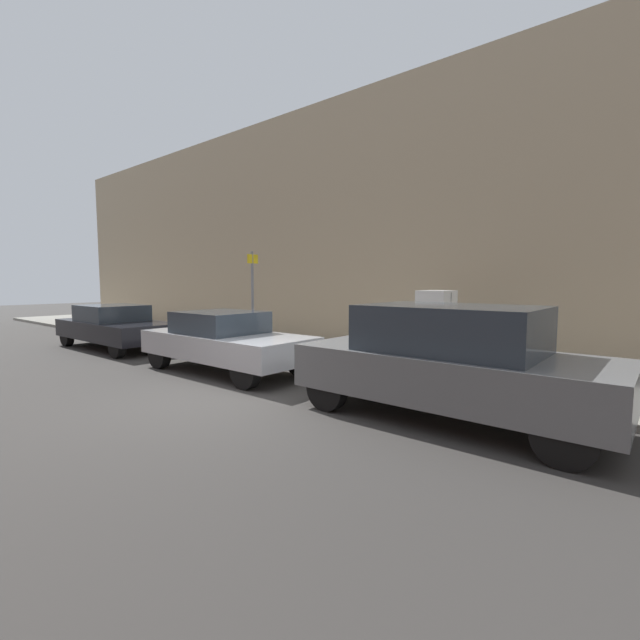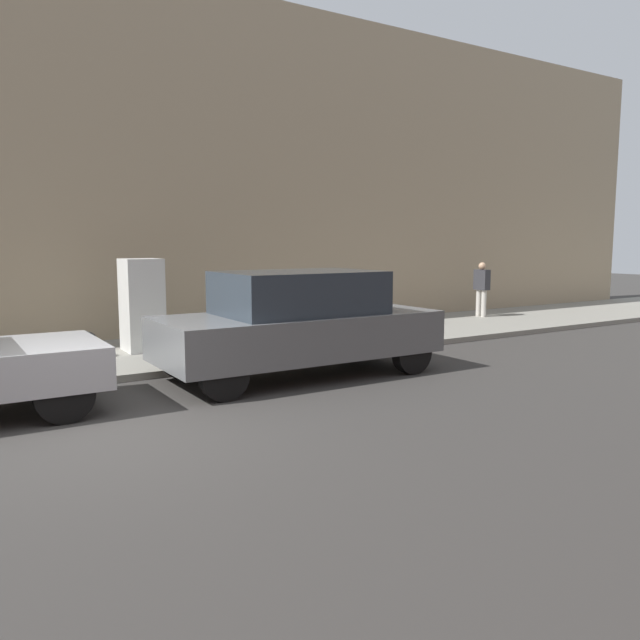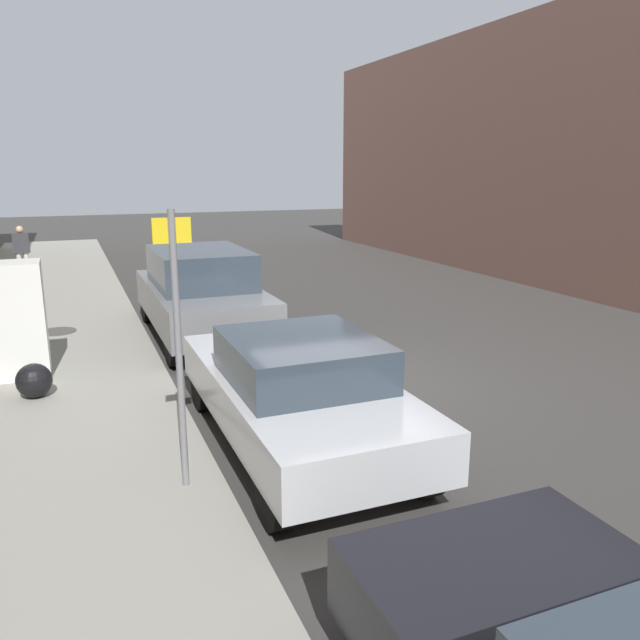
{
  "view_description": "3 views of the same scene",
  "coord_description": "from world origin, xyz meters",
  "px_view_note": "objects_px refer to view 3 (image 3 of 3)",
  "views": [
    {
      "loc": [
        4.73,
        6.22,
        2.11
      ],
      "look_at": [
        -2.76,
        0.01,
        1.24
      ],
      "focal_mm": 24.0,
      "sensor_mm": 36.0,
      "label": 1
    },
    {
      "loc": [
        7.36,
        -1.53,
        2.24
      ],
      "look_at": [
        -2.12,
        4.43,
        0.83
      ],
      "focal_mm": 35.0,
      "sensor_mm": 36.0,
      "label": 2
    },
    {
      "loc": [
        -3.89,
        -8.44,
        3.29
      ],
      "look_at": [
        -0.18,
        0.67,
        0.89
      ],
      "focal_mm": 35.0,
      "sensor_mm": 36.0,
      "label": 3
    }
  ],
  "objects_px": {
    "parked_suv_gray": "(201,292)",
    "parked_sedan_silver": "(297,389)",
    "discarded_refrigerator": "(18,320)",
    "pedestrian_walking_far": "(22,249)",
    "trash_bag": "(34,381)",
    "street_sign_post": "(178,339)"
  },
  "relations": [
    {
      "from": "discarded_refrigerator",
      "to": "parked_suv_gray",
      "type": "height_order",
      "value": "discarded_refrigerator"
    },
    {
      "from": "street_sign_post",
      "to": "trash_bag",
      "type": "distance_m",
      "value": 3.9
    },
    {
      "from": "street_sign_post",
      "to": "parked_suv_gray",
      "type": "xyz_separation_m",
      "value": [
        1.46,
        6.15,
        -0.77
      ]
    },
    {
      "from": "discarded_refrigerator",
      "to": "pedestrian_walking_far",
      "type": "distance_m",
      "value": 9.78
    },
    {
      "from": "discarded_refrigerator",
      "to": "pedestrian_walking_far",
      "type": "relative_size",
      "value": 1.16
    },
    {
      "from": "pedestrian_walking_far",
      "to": "parked_suv_gray",
      "type": "height_order",
      "value": "parked_suv_gray"
    },
    {
      "from": "discarded_refrigerator",
      "to": "parked_suv_gray",
      "type": "xyz_separation_m",
      "value": [
        3.17,
        1.68,
        -0.11
      ]
    },
    {
      "from": "trash_bag",
      "to": "parked_sedan_silver",
      "type": "xyz_separation_m",
      "value": [
        2.98,
        -2.68,
        0.37
      ]
    },
    {
      "from": "trash_bag",
      "to": "pedestrian_walking_far",
      "type": "distance_m",
      "value": 10.94
    },
    {
      "from": "trash_bag",
      "to": "pedestrian_walking_far",
      "type": "height_order",
      "value": "pedestrian_walking_far"
    },
    {
      "from": "street_sign_post",
      "to": "pedestrian_walking_far",
      "type": "distance_m",
      "value": 14.42
    },
    {
      "from": "parked_sedan_silver",
      "to": "parked_suv_gray",
      "type": "relative_size",
      "value": 0.95
    },
    {
      "from": "street_sign_post",
      "to": "pedestrian_walking_far",
      "type": "bearing_deg",
      "value": 98.56
    },
    {
      "from": "street_sign_post",
      "to": "parked_suv_gray",
      "type": "height_order",
      "value": "street_sign_post"
    },
    {
      "from": "parked_sedan_silver",
      "to": "trash_bag",
      "type": "bearing_deg",
      "value": 138.07
    },
    {
      "from": "trash_bag",
      "to": "parked_suv_gray",
      "type": "height_order",
      "value": "parked_suv_gray"
    },
    {
      "from": "parked_sedan_silver",
      "to": "parked_suv_gray",
      "type": "distance_m",
      "value": 5.49
    },
    {
      "from": "parked_suv_gray",
      "to": "parked_sedan_silver",
      "type": "bearing_deg",
      "value": -90.0
    },
    {
      "from": "parked_suv_gray",
      "to": "discarded_refrigerator",
      "type": "bearing_deg",
      "value": -152.09
    },
    {
      "from": "discarded_refrigerator",
      "to": "parked_sedan_silver",
      "type": "xyz_separation_m",
      "value": [
        3.17,
        -3.8,
        -0.28
      ]
    },
    {
      "from": "pedestrian_walking_far",
      "to": "parked_suv_gray",
      "type": "relative_size",
      "value": 0.33
    },
    {
      "from": "parked_suv_gray",
      "to": "pedestrian_walking_far",
      "type": "bearing_deg",
      "value": 114.03
    }
  ]
}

